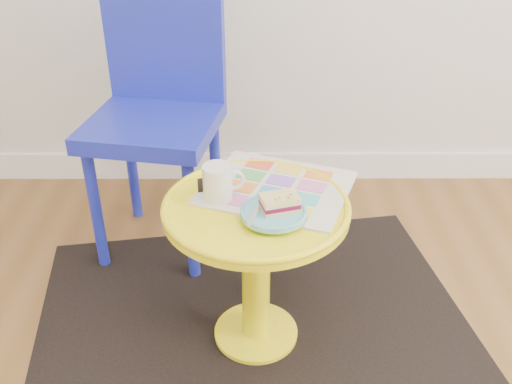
{
  "coord_description": "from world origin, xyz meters",
  "views": [
    {
      "loc": [
        -0.29,
        -0.22,
        1.25
      ],
      "look_at": [
        -0.29,
        1.03,
        0.5
      ],
      "focal_mm": 40.0,
      "sensor_mm": 36.0,
      "label": 1
    }
  ],
  "objects_px": {
    "side_table": "(256,246)",
    "plate": "(274,213)",
    "mug": "(218,182)",
    "newspaper": "(277,188)",
    "chair": "(158,101)"
  },
  "relations": [
    {
      "from": "newspaper",
      "to": "plate",
      "type": "distance_m",
      "value": 0.15
    },
    {
      "from": "plate",
      "to": "side_table",
      "type": "bearing_deg",
      "value": 123.17
    },
    {
      "from": "side_table",
      "to": "newspaper",
      "type": "distance_m",
      "value": 0.17
    },
    {
      "from": "chair",
      "to": "side_table",
      "type": "bearing_deg",
      "value": -48.73
    },
    {
      "from": "side_table",
      "to": "mug",
      "type": "distance_m",
      "value": 0.21
    },
    {
      "from": "chair",
      "to": "newspaper",
      "type": "bearing_deg",
      "value": -39.97
    },
    {
      "from": "newspaper",
      "to": "plate",
      "type": "relative_size",
      "value": 2.3
    },
    {
      "from": "mug",
      "to": "plate",
      "type": "height_order",
      "value": "mug"
    },
    {
      "from": "mug",
      "to": "plate",
      "type": "bearing_deg",
      "value": -44.74
    },
    {
      "from": "newspaper",
      "to": "mug",
      "type": "height_order",
      "value": "mug"
    },
    {
      "from": "mug",
      "to": "chair",
      "type": "bearing_deg",
      "value": 102.2
    },
    {
      "from": "chair",
      "to": "mug",
      "type": "relative_size",
      "value": 8.37
    },
    {
      "from": "newspaper",
      "to": "chair",
      "type": "bearing_deg",
      "value": 150.53
    },
    {
      "from": "side_table",
      "to": "plate",
      "type": "distance_m",
      "value": 0.17
    },
    {
      "from": "chair",
      "to": "newspaper",
      "type": "distance_m",
      "value": 0.6
    }
  ]
}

